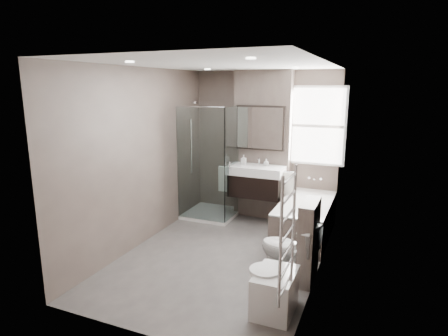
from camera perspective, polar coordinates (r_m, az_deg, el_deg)
The scene contains 15 objects.
room at distance 5.01m, azimuth -0.03°, elevation 0.51°, with size 2.70×3.90×2.70m.
vanity_pier at distance 6.65m, azimuth 5.90°, elevation 3.41°, with size 1.00×0.25×2.60m, color brown.
vanity at distance 6.44m, azimuth 4.88°, elevation -1.96°, with size 0.95×0.47×0.66m.
mirror_cabinet at distance 6.45m, azimuth 5.54°, elevation 6.10°, with size 0.86×0.08×0.76m.
towel_left at distance 6.61m, azimuth 0.21°, elevation -1.71°, with size 0.24×0.06×0.44m, color white.
towel_right at distance 6.28m, azimuth 9.69°, elevation -2.65°, with size 0.24×0.06×0.44m, color white.
shower_enclosure at distance 6.70m, azimuth -1.49°, elevation -3.56°, with size 0.90×0.90×2.00m.
bathtub at distance 6.05m, azimuth 12.28°, elevation -7.37°, with size 0.75×1.60×0.57m.
window at distance 6.50m, azimuth 13.89°, elevation 6.24°, with size 0.98×0.06×1.33m.
toilet at distance 4.78m, azimuth 9.73°, elevation -12.13°, with size 0.41×0.71×0.73m, color white.
cistern_box at distance 4.70m, azimuth 12.74°, elevation -10.88°, with size 0.19×0.55×1.00m.
bidet at distance 4.15m, azimuth 7.68°, elevation -18.08°, with size 0.48×0.55×0.57m.
towel_radiator at distance 3.23m, azimuth 9.64°, elevation -9.86°, with size 0.03×0.49×1.10m.
soap_bottle_a at distance 6.47m, azimuth 3.02°, elevation 1.28°, with size 0.08×0.08×0.17m, color white.
soap_bottle_b at distance 6.42m, azimuth 6.45°, elevation 0.88°, with size 0.09×0.09×0.12m, color white.
Camera 1 is at (1.90, -4.52, 2.33)m, focal length 30.00 mm.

